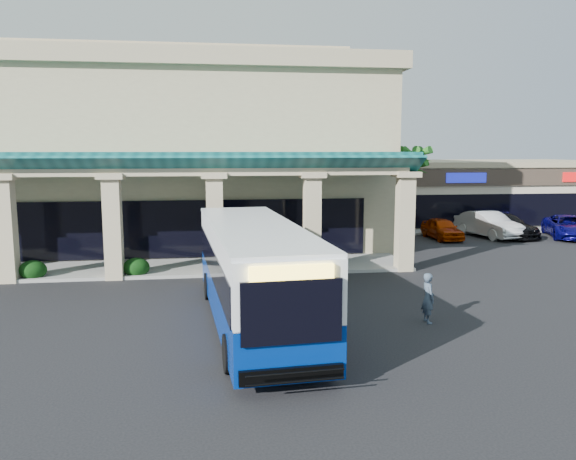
{
  "coord_description": "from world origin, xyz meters",
  "views": [
    {
      "loc": [
        -3.15,
        -20.35,
        5.75
      ],
      "look_at": [
        0.25,
        4.35,
        2.2
      ],
      "focal_mm": 35.0,
      "sensor_mm": 36.0,
      "label": 1
    }
  ],
  "objects": [
    {
      "name": "car_silver",
      "position": [
        11.75,
        14.13,
        0.69
      ],
      "size": [
        1.7,
        4.07,
        1.38
      ],
      "primitive_type": "imported",
      "rotation": [
        0.0,
        0.0,
        0.02
      ],
      "color": "#A52C00",
      "rests_on": "ground"
    },
    {
      "name": "transit_bus",
      "position": [
        -1.8,
        -2.29,
        1.68
      ],
      "size": [
        3.68,
        12.21,
        3.36
      ],
      "primitive_type": null,
      "rotation": [
        0.0,
        0.0,
        0.07
      ],
      "color": "navy",
      "rests_on": "ground"
    },
    {
      "name": "palm_1",
      "position": [
        9.5,
        14.0,
        2.9
      ],
      "size": [
        2.4,
        2.4,
        5.8
      ],
      "primitive_type": null,
      "color": "#1E5C18",
      "rests_on": "ground"
    },
    {
      "name": "pedestrian",
      "position": [
        3.99,
        -2.89,
        0.85
      ],
      "size": [
        0.43,
        0.64,
        1.7
      ],
      "primitive_type": "imported",
      "rotation": [
        0.0,
        0.0,
        1.61
      ],
      "color": "#3D4C5E",
      "rests_on": "ground"
    },
    {
      "name": "ground",
      "position": [
        0.0,
        0.0,
        0.0
      ],
      "size": [
        110.0,
        110.0,
        0.0
      ],
      "primitive_type": "plane",
      "color": "black"
    },
    {
      "name": "broadleaf_tree",
      "position": [
        7.5,
        19.0,
        2.41
      ],
      "size": [
        2.6,
        2.6,
        4.81
      ],
      "primitive_type": null,
      "color": "black",
      "rests_on": "ground"
    },
    {
      "name": "palm_0",
      "position": [
        8.5,
        11.0,
        3.3
      ],
      "size": [
        2.4,
        2.4,
        6.6
      ],
      "primitive_type": null,
      "color": "#1E5C18",
      "rests_on": "ground"
    },
    {
      "name": "car_red",
      "position": [
        16.31,
        14.57,
        0.77
      ],
      "size": [
        3.31,
        5.66,
        1.54
      ],
      "primitive_type": "imported",
      "rotation": [
        0.0,
        0.0,
        0.23
      ],
      "color": "black",
      "rests_on": "ground"
    },
    {
      "name": "car_white",
      "position": [
        15.15,
        14.53,
        0.85
      ],
      "size": [
        2.86,
        5.43,
        1.7
      ],
      "primitive_type": "imported",
      "rotation": [
        0.0,
        0.0,
        0.21
      ],
      "color": "silver",
      "rests_on": "ground"
    },
    {
      "name": "car_gray",
      "position": [
        20.26,
        13.47,
        0.75
      ],
      "size": [
        4.19,
        5.9,
        1.49
      ],
      "primitive_type": "imported",
      "rotation": [
        0.0,
        0.0,
        -0.36
      ],
      "color": "#08055B",
      "rests_on": "ground"
    },
    {
      "name": "arcade",
      "position": [
        -8.0,
        6.8,
        2.85
      ],
      "size": [
        30.0,
        6.2,
        5.7
      ],
      "primitive_type": null,
      "color": "#0D4E4F",
      "rests_on": "ground"
    },
    {
      "name": "main_building",
      "position": [
        -8.0,
        16.0,
        5.67
      ],
      "size": [
        30.8,
        14.8,
        11.35
      ],
      "primitive_type": null,
      "color": "tan",
      "rests_on": "ground"
    },
    {
      "name": "strip_mall",
      "position": [
        18.0,
        24.0,
        2.45
      ],
      "size": [
        22.5,
        12.5,
        4.9
      ],
      "primitive_type": null,
      "color": "beige",
      "rests_on": "ground"
    }
  ]
}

